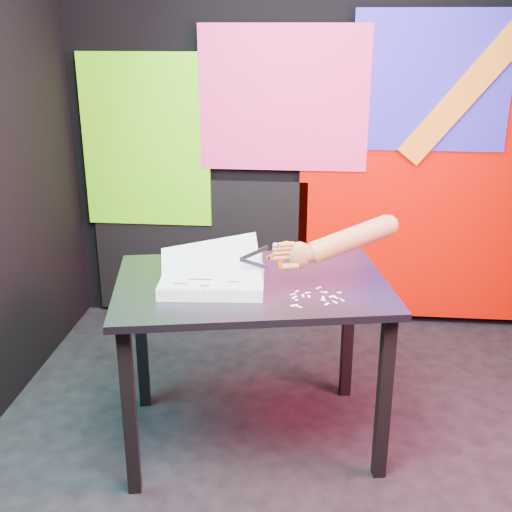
# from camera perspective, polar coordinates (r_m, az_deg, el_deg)

# --- Properties ---
(room) EXTENTS (3.01, 3.01, 2.71)m
(room) POSITION_cam_1_polar(r_m,az_deg,el_deg) (2.23, 6.90, 9.61)
(room) COLOR black
(room) RESTS_ON ground
(backdrop) EXTENTS (2.88, 0.05, 2.08)m
(backdrop) POSITION_cam_1_polar(r_m,az_deg,el_deg) (3.75, 7.18, 7.65)
(backdrop) COLOR #BF0900
(backdrop) RESTS_ON ground
(work_table) EXTENTS (1.23, 0.93, 0.75)m
(work_table) POSITION_cam_1_polar(r_m,az_deg,el_deg) (2.67, -0.39, -4.28)
(work_table) COLOR black
(work_table) RESTS_ON ground
(printout_stack) EXTENTS (0.45, 0.33, 0.22)m
(printout_stack) POSITION_cam_1_polar(r_m,az_deg,el_deg) (2.57, -3.87, -2.21)
(printout_stack) COLOR silver
(printout_stack) RESTS_ON work_table
(scissors) EXTENTS (0.21, 0.07, 0.13)m
(scissors) POSITION_cam_1_polar(r_m,az_deg,el_deg) (2.53, 2.35, -0.04)
(scissors) COLOR #B1B4D8
(scissors) RESTS_ON printout_stack
(hand_forearm) EXTENTS (0.49, 0.19, 0.20)m
(hand_forearm) POSITION_cam_1_polar(r_m,az_deg,el_deg) (2.58, 7.64, 1.28)
(hand_forearm) COLOR brown
(hand_forearm) RESTS_ON work_table
(paper_clippings) EXTENTS (0.21, 0.21, 0.00)m
(paper_clippings) POSITION_cam_1_polar(r_m,az_deg,el_deg) (2.49, 5.36, -3.67)
(paper_clippings) COLOR white
(paper_clippings) RESTS_ON work_table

